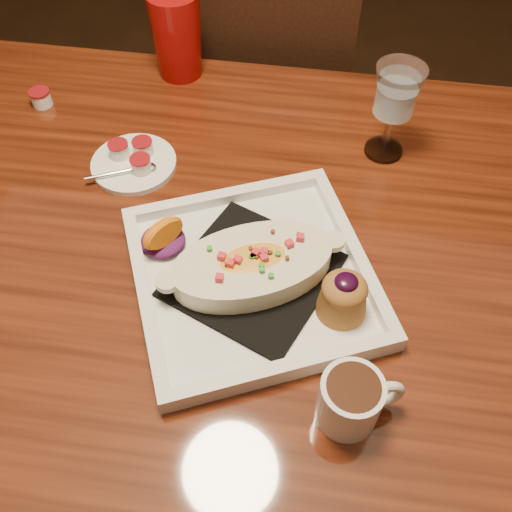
# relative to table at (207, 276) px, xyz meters

# --- Properties ---
(floor) EXTENTS (7.00, 7.00, 0.00)m
(floor) POSITION_rel_table_xyz_m (0.00, 0.00, -0.65)
(floor) COLOR black
(floor) RESTS_ON ground
(table) EXTENTS (1.50, 0.90, 0.75)m
(table) POSITION_rel_table_xyz_m (0.00, 0.00, 0.00)
(table) COLOR maroon
(table) RESTS_ON floor
(chair_far) EXTENTS (0.42, 0.42, 0.93)m
(chair_far) POSITION_rel_table_xyz_m (-0.00, 0.63, -0.15)
(chair_far) COLOR black
(chair_far) RESTS_ON floor
(plate) EXTENTS (0.42, 0.42, 0.08)m
(plate) POSITION_rel_table_xyz_m (0.09, -0.07, 0.12)
(plate) COLOR white
(plate) RESTS_ON table
(coffee_mug) EXTENTS (0.10, 0.07, 0.08)m
(coffee_mug) POSITION_rel_table_xyz_m (0.23, -0.24, 0.14)
(coffee_mug) COLOR white
(coffee_mug) RESTS_ON table
(goblet) EXTENTS (0.08, 0.08, 0.16)m
(goblet) POSITION_rel_table_xyz_m (0.26, 0.23, 0.21)
(goblet) COLOR silver
(goblet) RESTS_ON table
(saucer) EXTENTS (0.14, 0.14, 0.10)m
(saucer) POSITION_rel_table_xyz_m (-0.15, 0.13, 0.11)
(saucer) COLOR white
(saucer) RESTS_ON table
(creamer_loose) EXTENTS (0.04, 0.04, 0.03)m
(creamer_loose) POSITION_rel_table_xyz_m (-0.36, 0.27, 0.11)
(creamer_loose) COLOR white
(creamer_loose) RESTS_ON table
(red_tumbler) EXTENTS (0.10, 0.10, 0.16)m
(red_tumbler) POSITION_rel_table_xyz_m (-0.13, 0.40, 0.18)
(red_tumbler) COLOR #A40C0B
(red_tumbler) RESTS_ON table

